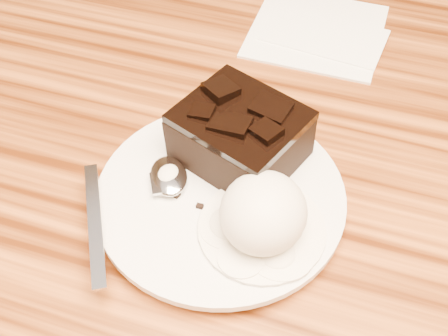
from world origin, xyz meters
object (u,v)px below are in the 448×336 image
(plate, at_px, (220,199))
(napkin, at_px, (317,30))
(dining_table, at_px, (264,327))
(brownie, at_px, (240,138))
(spoon, at_px, (169,177))
(ice_cream_scoop, at_px, (263,213))

(plate, xyz_separation_m, napkin, (0.03, 0.28, -0.01))
(dining_table, height_order, plate, plate)
(plate, height_order, napkin, plate)
(plate, relative_size, napkin, 1.45)
(brownie, xyz_separation_m, napkin, (0.02, 0.23, -0.04))
(dining_table, distance_m, plate, 0.39)
(dining_table, bearing_deg, brownie, -143.50)
(spoon, bearing_deg, ice_cream_scoop, -45.16)
(brownie, distance_m, ice_cream_scoop, 0.08)
(plate, xyz_separation_m, brownie, (0.00, 0.05, 0.03))
(brownie, distance_m, napkin, 0.24)
(ice_cream_scoop, xyz_separation_m, spoon, (-0.09, 0.03, -0.02))
(dining_table, relative_size, brownie, 11.87)
(dining_table, xyz_separation_m, ice_cream_scoop, (0.00, -0.10, 0.42))
(ice_cream_scoop, distance_m, spoon, 0.10)
(dining_table, distance_m, napkin, 0.43)
(spoon, bearing_deg, plate, -28.07)
(ice_cream_scoop, bearing_deg, spoon, 164.73)
(brownie, height_order, ice_cream_scoop, ice_cream_scoop)
(brownie, relative_size, napkin, 0.67)
(dining_table, height_order, brownie, brownie)
(ice_cream_scoop, distance_m, napkin, 0.31)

